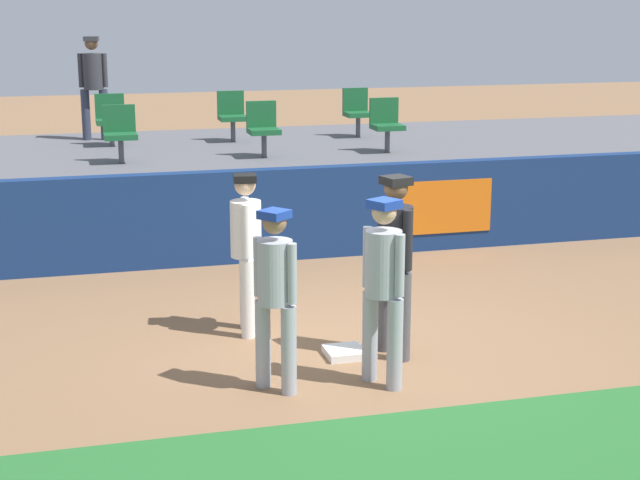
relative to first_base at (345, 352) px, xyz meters
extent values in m
plane|color=#846042|center=(0.20, 0.02, -0.04)|extent=(60.00, 60.00, 0.00)
cube|color=white|center=(0.00, 0.00, 0.00)|extent=(0.40, 0.40, 0.08)
cylinder|color=white|center=(-0.81, 1.15, 0.40)|extent=(0.15, 0.15, 0.87)
cylinder|color=white|center=(-0.85, 0.83, 0.40)|extent=(0.15, 0.15, 0.87)
cylinder|color=white|center=(-0.83, 0.99, 1.14)|extent=(0.38, 0.38, 0.61)
sphere|color=beige|center=(-0.83, 0.99, 1.62)|extent=(0.23, 0.23, 0.23)
cube|color=black|center=(-0.83, 0.99, 1.69)|extent=(0.27, 0.27, 0.08)
cylinder|color=white|center=(-0.80, 1.19, 1.16)|extent=(0.09, 0.09, 0.57)
cylinder|color=white|center=(-0.86, 0.79, 1.16)|extent=(0.09, 0.09, 0.57)
ellipsoid|color=brown|center=(-0.71, 1.18, 0.91)|extent=(0.15, 0.21, 0.28)
cylinder|color=#9EA3AD|center=(-0.98, -0.58, 0.39)|extent=(0.15, 0.15, 0.85)
cylinder|color=#9EA3AD|center=(-0.78, -0.82, 0.39)|extent=(0.15, 0.15, 0.85)
cylinder|color=#9EA3AD|center=(-0.88, -0.70, 1.11)|extent=(0.46, 0.46, 0.60)
sphere|color=#8C6647|center=(-0.88, -0.70, 1.58)|extent=(0.22, 0.22, 0.22)
cube|color=#193899|center=(-0.88, -0.70, 1.66)|extent=(0.33, 0.33, 0.08)
cylinder|color=#9EA3AD|center=(-1.01, -0.55, 1.13)|extent=(0.09, 0.09, 0.56)
cylinder|color=#9EA3AD|center=(-0.76, -0.86, 1.13)|extent=(0.09, 0.09, 0.56)
cylinder|color=#9EA3AD|center=(0.05, -0.68, 0.40)|extent=(0.15, 0.15, 0.89)
cylinder|color=#9EA3AD|center=(0.20, -0.97, 0.40)|extent=(0.15, 0.15, 0.89)
cylinder|color=#9EA3AD|center=(0.13, -0.82, 1.16)|extent=(0.46, 0.46, 0.63)
sphere|color=tan|center=(0.13, -0.82, 1.65)|extent=(0.23, 0.23, 0.23)
cube|color=#193899|center=(0.13, -0.82, 1.72)|extent=(0.33, 0.33, 0.08)
cylinder|color=#9EA3AD|center=(0.03, -0.64, 1.18)|extent=(0.09, 0.09, 0.59)
cylinder|color=#9EA3AD|center=(0.22, -1.01, 1.18)|extent=(0.09, 0.09, 0.59)
cylinder|color=#4C4C51|center=(0.45, 0.07, 0.42)|extent=(0.16, 0.16, 0.92)
cylinder|color=#4C4C51|center=(0.54, -0.26, 0.42)|extent=(0.16, 0.16, 0.92)
cylinder|color=black|center=(0.49, -0.09, 1.21)|extent=(0.44, 0.44, 0.65)
sphere|color=brown|center=(0.49, -0.09, 1.72)|extent=(0.24, 0.24, 0.24)
cube|color=black|center=(0.49, -0.09, 1.80)|extent=(0.31, 0.31, 0.08)
cylinder|color=black|center=(0.44, 0.11, 1.23)|extent=(0.09, 0.09, 0.61)
cylinder|color=black|center=(0.55, -0.30, 1.23)|extent=(0.09, 0.09, 0.61)
cube|color=navy|center=(0.20, 4.00, 0.61)|extent=(18.00, 0.24, 1.30)
cube|color=orange|center=(2.61, 3.87, 0.61)|extent=(1.50, 0.02, 0.78)
cube|color=#59595E|center=(0.20, 6.57, 0.58)|extent=(18.00, 4.80, 1.24)
cylinder|color=#4C4C51|center=(-1.89, 7.17, 1.40)|extent=(0.08, 0.08, 0.40)
cube|color=#19592D|center=(-1.89, 7.17, 1.60)|extent=(0.47, 0.44, 0.08)
cube|color=#19592D|center=(-1.89, 7.36, 1.84)|extent=(0.47, 0.06, 0.40)
cylinder|color=#4C4C51|center=(-1.85, 5.37, 1.40)|extent=(0.08, 0.08, 0.40)
cube|color=#19592D|center=(-1.85, 5.37, 1.60)|extent=(0.48, 0.44, 0.08)
cube|color=#19592D|center=(-1.85, 5.56, 1.84)|extent=(0.48, 0.06, 0.40)
cylinder|color=#4C4C51|center=(0.12, 7.17, 1.40)|extent=(0.08, 0.08, 0.40)
cube|color=#19592D|center=(0.12, 7.17, 1.60)|extent=(0.45, 0.44, 0.08)
cube|color=#19592D|center=(0.12, 7.36, 1.84)|extent=(0.45, 0.06, 0.40)
cylinder|color=#4C4C51|center=(2.25, 5.37, 1.40)|extent=(0.08, 0.08, 0.40)
cube|color=#19592D|center=(2.25, 5.37, 1.60)|extent=(0.47, 0.44, 0.08)
cube|color=#19592D|center=(2.25, 5.56, 1.84)|extent=(0.47, 0.06, 0.40)
cylinder|color=#4C4C51|center=(2.33, 7.17, 1.40)|extent=(0.08, 0.08, 0.40)
cube|color=#19592D|center=(2.33, 7.17, 1.60)|extent=(0.45, 0.44, 0.08)
cube|color=#19592D|center=(2.33, 7.36, 1.84)|extent=(0.45, 0.06, 0.40)
cylinder|color=#4C4C51|center=(0.28, 5.37, 1.40)|extent=(0.08, 0.08, 0.40)
cube|color=#19592D|center=(0.28, 5.37, 1.60)|extent=(0.46, 0.44, 0.08)
cube|color=#19592D|center=(0.28, 5.56, 1.84)|extent=(0.46, 0.06, 0.40)
cylinder|color=#33384C|center=(-1.95, 7.98, 1.63)|extent=(0.15, 0.15, 0.85)
cylinder|color=#33384C|center=(-2.26, 8.04, 1.63)|extent=(0.15, 0.15, 0.85)
cylinder|color=#333338|center=(-2.10, 8.01, 2.36)|extent=(0.38, 0.38, 0.60)
sphere|color=brown|center=(-2.10, 8.01, 2.83)|extent=(0.22, 0.22, 0.22)
cube|color=#333338|center=(-2.10, 8.01, 2.90)|extent=(0.27, 0.27, 0.08)
cylinder|color=#333338|center=(-1.91, 7.98, 2.38)|extent=(0.09, 0.09, 0.56)
cylinder|color=#333338|center=(-2.30, 8.05, 2.38)|extent=(0.09, 0.09, 0.56)
camera|label=1|loc=(-2.72, -9.23, 3.55)|focal=55.42mm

